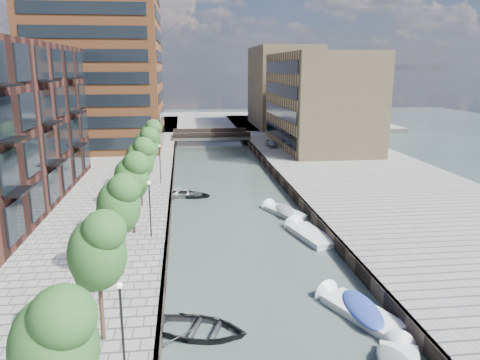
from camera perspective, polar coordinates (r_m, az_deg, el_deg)
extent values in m
plane|color=#38473F|center=(50.25, -1.34, -1.28)|extent=(300.00, 300.00, 0.00)
cube|color=gray|center=(54.02, 15.80, -0.20)|extent=(20.00, 140.00, 1.00)
cube|color=#332823|center=(49.92, -8.33, -0.93)|extent=(0.25, 140.00, 1.00)
cube|color=#332823|center=(51.05, 5.48, -0.52)|extent=(0.25, 140.00, 1.00)
cube|color=gray|center=(109.15, -4.45, 7.02)|extent=(80.00, 40.00, 1.00)
cube|color=#98542C|center=(74.44, -17.07, 15.40)|extent=(18.00, 18.00, 30.00)
cube|color=tan|center=(73.48, 9.58, 9.58)|extent=(12.00, 25.00, 14.00)
cube|color=tan|center=(98.62, 5.30, 11.26)|extent=(12.00, 20.00, 16.00)
cube|color=gray|center=(81.31, -3.56, 5.36)|extent=(13.00, 6.00, 0.60)
cube|color=#332823|center=(78.46, -3.45, 5.50)|extent=(13.00, 0.40, 0.80)
cube|color=#332823|center=(84.00, -3.68, 6.03)|extent=(13.00, 0.40, 0.80)
ellipsoid|color=#235520|center=(14.97, -21.76, -17.76)|extent=(2.50, 2.50, 3.25)
cylinder|color=#382619|center=(22.23, -16.54, -14.55)|extent=(0.20, 0.20, 3.20)
ellipsoid|color=#235520|center=(21.12, -17.04, -7.99)|extent=(2.50, 2.50, 3.25)
cylinder|color=#382619|center=(28.54, -14.28, -7.97)|extent=(0.20, 0.20, 3.20)
ellipsoid|color=#235520|center=(27.67, -14.60, -2.71)|extent=(2.50, 2.50, 3.25)
cylinder|color=#382619|center=(35.10, -12.89, -3.80)|extent=(0.20, 0.20, 3.20)
ellipsoid|color=#235520|center=(34.40, -13.13, 0.54)|extent=(2.50, 2.50, 3.25)
cylinder|color=#382619|center=(41.81, -11.95, -0.95)|extent=(0.20, 0.20, 3.20)
ellipsoid|color=#235520|center=(41.22, -12.13, 2.71)|extent=(2.50, 2.50, 3.25)
cylinder|color=#382619|center=(48.60, -11.27, 1.10)|extent=(0.20, 0.20, 3.20)
ellipsoid|color=#235520|center=(48.10, -11.42, 4.27)|extent=(2.50, 2.50, 3.25)
cylinder|color=#382619|center=(55.44, -10.76, 2.65)|extent=(0.20, 0.20, 3.20)
ellipsoid|color=#235520|center=(55.00, -10.88, 5.44)|extent=(2.50, 2.50, 3.25)
cylinder|color=black|center=(19.26, -14.12, -17.71)|extent=(0.10, 0.10, 4.00)
sphere|color=#FFF2CC|center=(18.32, -14.48, -12.34)|extent=(0.24, 0.24, 0.24)
cylinder|color=black|center=(33.91, -10.90, -3.61)|extent=(0.10, 0.10, 4.00)
sphere|color=#FFF2CC|center=(33.39, -11.05, -0.32)|extent=(0.24, 0.24, 0.24)
cylinder|color=black|center=(49.41, -9.71, 1.85)|extent=(0.10, 0.10, 4.00)
sphere|color=#FFF2CC|center=(49.05, -9.80, 4.13)|extent=(0.24, 0.24, 0.24)
imported|color=#242527|center=(24.49, -4.96, -18.19)|extent=(5.78, 4.96, 1.01)
imported|color=#BBBAB8|center=(48.28, -7.39, -2.01)|extent=(5.38, 4.03, 1.06)
imported|color=black|center=(48.09, -6.12, -2.04)|extent=(5.27, 4.55, 0.92)
cone|color=silver|center=(24.27, 18.73, -18.99)|extent=(1.81, 1.41, 1.61)
cube|color=white|center=(36.79, 8.71, -6.98)|extent=(2.97, 5.25, 0.70)
cube|color=white|center=(36.66, 8.73, -6.43)|extent=(3.08, 5.38, 0.11)
cone|color=white|center=(38.81, 6.91, -5.73)|extent=(2.01, 1.38, 1.83)
cube|color=white|center=(26.61, 14.62, -15.71)|extent=(3.49, 4.99, 0.66)
cube|color=white|center=(26.44, 14.67, -15.03)|extent=(3.61, 5.11, 0.10)
cone|color=white|center=(28.05, 11.13, -13.79)|extent=(1.96, 1.54, 1.73)
ellipsoid|color=navy|center=(26.42, 14.68, -14.94)|extent=(3.23, 4.57, 0.57)
cube|color=white|center=(42.27, 5.49, -4.16)|extent=(3.22, 4.56, 0.61)
cube|color=white|center=(42.17, 5.50, -3.74)|extent=(3.33, 4.68, 0.09)
cone|color=white|center=(43.90, 3.81, -3.38)|extent=(1.79, 1.42, 1.59)
ellipsoid|color=slate|center=(42.16, 5.50, -3.68)|extent=(2.98, 4.18, 0.52)
imported|color=#A0A2A4|center=(71.95, 3.85, 4.52)|extent=(1.71, 3.59, 1.18)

